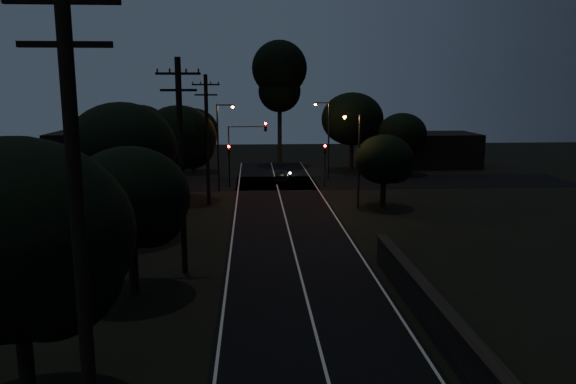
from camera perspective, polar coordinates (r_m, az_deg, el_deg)
road_surface at (r=45.61m, az=-0.58°, el=-1.41°), size 60.00×70.00×0.03m
retaining_wall at (r=21.29m, az=26.27°, el=-15.44°), size 6.93×26.00×1.60m
utility_pole_near at (r=12.41m, az=-20.38°, el=-5.71°), size 2.20×0.30×12.00m
utility_pole_mid at (r=28.88m, az=-10.80°, el=2.84°), size 2.20×0.30×11.00m
utility_pole_far at (r=45.72m, az=-8.22°, el=5.46°), size 2.20×0.30×10.50m
tree_left_a at (r=17.06m, az=-25.47°, el=-4.72°), size 6.57×6.57×8.30m
tree_left_b at (r=26.35m, az=-15.42°, el=-0.81°), size 5.47×5.47×6.96m
tree_left_c at (r=36.34m, az=-16.17°, el=3.97°), size 6.85×6.85×8.65m
tree_left_d at (r=47.83m, az=-10.77°, el=5.28°), size 6.34×6.34×8.04m
tree_far_nw at (r=63.79m, az=-9.49°, el=6.15°), size 5.68×5.68×7.19m
tree_far_w at (r=60.53m, az=-14.61°, el=6.03°), size 6.03×6.03×7.69m
tree_far_ne at (r=64.44m, az=6.78°, el=7.24°), size 7.03×7.03×8.89m
tree_far_e at (r=62.76m, az=11.71°, el=5.72°), size 5.29×5.29×6.72m
tree_right_a at (r=44.96m, az=9.96°, el=3.15°), size 4.61×4.61×5.86m
tall_pine at (r=68.49m, az=-0.87°, el=11.74°), size 6.59×6.59×14.97m
building_left at (r=68.12m, az=-18.69°, el=3.94°), size 10.00×8.00×4.40m
building_right at (r=70.50m, az=14.90°, el=4.19°), size 9.00×7.00×4.00m
signal_left at (r=53.86m, az=-6.01°, el=3.46°), size 0.28×0.35×4.10m
signal_right at (r=54.27m, az=3.76°, el=3.55°), size 0.28×0.35×4.10m
signal_mast at (r=53.65m, az=-4.24°, el=5.08°), size 3.70×0.35×6.25m
streetlight_a at (r=51.72m, az=-6.92°, el=5.15°), size 1.66×0.26×8.00m
streetlight_b at (r=58.13m, az=3.96°, el=5.81°), size 1.66×0.26×8.00m
streetlight_c at (r=44.49m, az=7.02°, el=3.87°), size 1.46×0.26×7.50m
car at (r=56.89m, az=-0.59°, el=1.66°), size 2.11×3.86×1.24m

